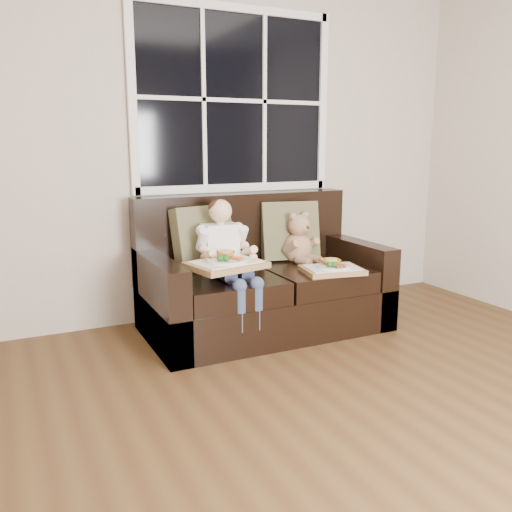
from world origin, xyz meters
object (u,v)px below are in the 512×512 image
teddy_bear (299,241)px  tray_right (332,268)px  child (226,250)px  tray_left (226,263)px  loveseat (261,286)px

teddy_bear → tray_right: bearing=-96.4°
child → tray_left: bearing=-112.2°
child → tray_right: 0.75m
loveseat → tray_right: loveseat is taller
loveseat → tray_right: (0.38, -0.36, 0.17)m
teddy_bear → child: bearing=-177.7°
loveseat → child: 0.47m
teddy_bear → tray_left: bearing=-166.7°
loveseat → tray_right: bearing=-43.9°
loveseat → tray_left: (-0.39, -0.29, 0.27)m
child → tray_left: child is taller
teddy_bear → tray_right: (0.04, -0.41, -0.13)m
loveseat → teddy_bear: 0.45m
tray_right → tray_left: bearing=-174.4°
loveseat → child: bearing=-160.3°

